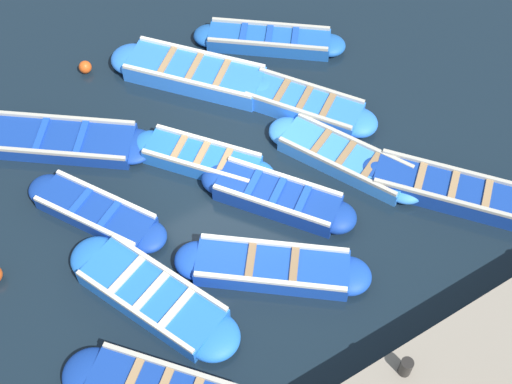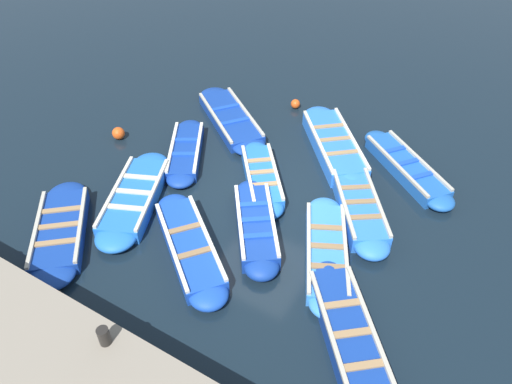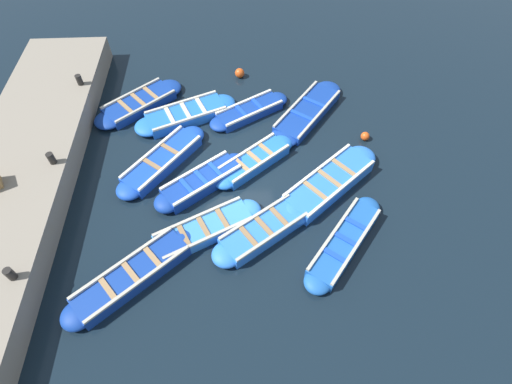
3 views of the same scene
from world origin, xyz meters
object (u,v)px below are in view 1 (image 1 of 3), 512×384
at_px(boat_end_of_row, 452,191).
at_px(boat_broadside, 278,197).
at_px(boat_outer_right, 202,159).
at_px(boat_alongside, 96,212).
at_px(boat_far_corner, 345,159).
at_px(buoy_yellow_far, 85,67).
at_px(bollard_mid_north, 406,367).
at_px(boat_stern_in, 153,296).
at_px(boat_centre, 272,268).
at_px(boat_tucked, 269,40).
at_px(boat_drifting, 195,74).
at_px(boat_outer_left, 304,105).
at_px(boat_inner_gap, 63,141).

xyz_separation_m(boat_end_of_row, boat_broadside, (-1.64, -2.97, 0.01)).
xyz_separation_m(boat_outer_right, boat_alongside, (0.06, -2.35, -0.02)).
bearing_deg(boat_far_corner, buoy_yellow_far, -146.70).
bearing_deg(boat_end_of_row, bollard_mid_north, -52.66).
bearing_deg(buoy_yellow_far, boat_stern_in, -12.28).
bearing_deg(buoy_yellow_far, boat_centre, 6.99).
bearing_deg(boat_end_of_row, boat_tucked, -172.51).
bearing_deg(boat_drifting, boat_tucked, 92.95).
relative_size(boat_tucked, boat_end_of_row, 0.93).
xyz_separation_m(boat_outer_left, boat_end_of_row, (3.39, 1.19, -0.01)).
bearing_deg(boat_inner_gap, boat_broadside, 40.06).
bearing_deg(boat_outer_left, boat_outer_right, -86.64).
bearing_deg(boat_far_corner, boat_inner_gap, -126.32).
height_order(boat_far_corner, boat_centre, boat_centre).
relative_size(boat_centre, boat_end_of_row, 0.96).
relative_size(boat_stern_in, boat_tucked, 1.15).
xyz_separation_m(boat_inner_gap, boat_broadside, (3.55, 2.98, 0.04)).
xyz_separation_m(boat_drifting, boat_end_of_row, (5.42, 2.73, -0.02)).
bearing_deg(boat_end_of_row, boat_broadside, -118.97).
height_order(boat_outer_right, boat_outer_left, boat_outer_left).
relative_size(boat_tucked, boat_outer_right, 1.13).
height_order(boat_stern_in, boat_tucked, boat_stern_in).
bearing_deg(boat_drifting, buoy_yellow_far, -127.95).
xyz_separation_m(boat_stern_in, boat_outer_right, (-2.24, 2.24, -0.01)).
xyz_separation_m(boat_inner_gap, boat_end_of_row, (5.19, 5.95, 0.04)).
height_order(boat_tucked, boat_end_of_row, boat_end_of_row).
relative_size(boat_inner_gap, boat_end_of_row, 1.07).
relative_size(boat_outer_right, boat_alongside, 0.94).
bearing_deg(bollard_mid_north, boat_broadside, 174.79).
xyz_separation_m(boat_outer_left, boat_inner_gap, (-1.80, -4.76, -0.05)).
xyz_separation_m(boat_stern_in, boat_drifting, (-4.41, 3.25, 0.03)).
height_order(boat_alongside, bollard_mid_north, bollard_mid_north).
xyz_separation_m(boat_drifting, bollard_mid_north, (7.97, -0.62, 0.83)).
distance_m(boat_outer_left, boat_broadside, 2.50).
height_order(boat_outer_left, boat_drifting, boat_drifting).
height_order(boat_stern_in, boat_centre, same).
xyz_separation_m(boat_far_corner, boat_broadside, (0.12, -1.68, 0.03)).
relative_size(boat_centre, boat_outer_right, 1.17).
bearing_deg(boat_inner_gap, boat_stern_in, -0.44).
height_order(boat_alongside, buoy_yellow_far, boat_alongside).
distance_m(boat_stern_in, boat_outer_left, 5.36).
bearing_deg(boat_tucked, boat_drifting, -87.05).
bearing_deg(boat_outer_left, boat_broadside, -45.52).
distance_m(boat_centre, boat_alongside, 3.57).
distance_m(boat_outer_left, boat_alongside, 4.91).
xyz_separation_m(boat_outer_right, boat_end_of_row, (3.24, 3.74, 0.02)).
bearing_deg(boat_outer_right, boat_alongside, -88.50).
relative_size(boat_tucked, boat_centre, 0.97).
bearing_deg(boat_tucked, boat_centre, -31.57).
height_order(boat_drifting, boat_end_of_row, boat_drifting).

